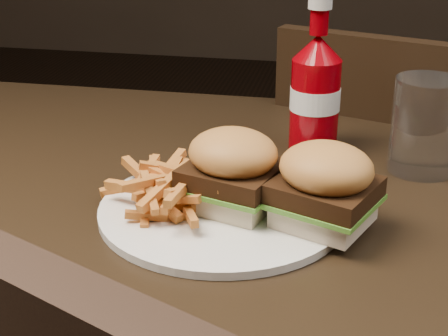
% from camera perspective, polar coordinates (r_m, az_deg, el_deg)
% --- Properties ---
extents(dining_table, '(1.20, 0.80, 0.04)m').
position_cam_1_polar(dining_table, '(0.76, 6.15, -5.11)').
color(dining_table, black).
rests_on(dining_table, ground).
extents(chair_far, '(0.52, 0.52, 0.04)m').
position_cam_1_polar(chair_far, '(1.35, 15.22, -6.83)').
color(chair_far, black).
rests_on(chair_far, ground).
extents(plate, '(0.27, 0.27, 0.01)m').
position_cam_1_polar(plate, '(0.74, -0.15, -3.49)').
color(plate, white).
rests_on(plate, dining_table).
extents(sandwich_half_a, '(0.11, 0.10, 0.02)m').
position_cam_1_polar(sandwich_half_a, '(0.74, 0.73, -2.35)').
color(sandwich_half_a, beige).
rests_on(sandwich_half_a, plate).
extents(sandwich_half_b, '(0.11, 0.11, 0.02)m').
position_cam_1_polar(sandwich_half_b, '(0.71, 8.26, -3.75)').
color(sandwich_half_b, beige).
rests_on(sandwich_half_b, plate).
extents(fries_pile, '(0.13, 0.13, 0.05)m').
position_cam_1_polar(fries_pile, '(0.75, -4.04, -1.11)').
color(fries_pile, '#B48024').
rests_on(fries_pile, plate).
extents(ketchup_bottle, '(0.08, 0.08, 0.13)m').
position_cam_1_polar(ketchup_bottle, '(0.90, 7.53, 5.00)').
color(ketchup_bottle, '#800007').
rests_on(ketchup_bottle, dining_table).
extents(tumbler, '(0.08, 0.08, 0.12)m').
position_cam_1_polar(tumbler, '(0.87, 16.29, 3.19)').
color(tumbler, white).
rests_on(tumbler, dining_table).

